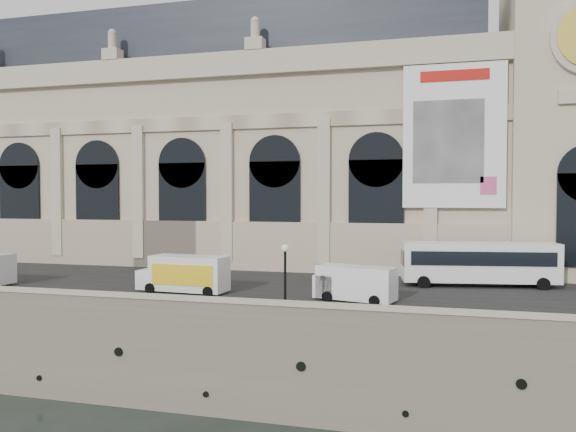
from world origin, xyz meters
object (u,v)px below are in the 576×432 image
bus_right (479,262)px  lamp_right (285,280)px  box_truck (185,274)px  van_c (352,283)px

bus_right → lamp_right: bearing=-130.5°
box_truck → lamp_right: (9.79, -5.99, 0.78)m
van_c → box_truck: (-13.16, 0.23, 0.16)m
bus_right → lamp_right: lamp_right is taller
bus_right → van_c: bus_right is taller
bus_right → van_c: size_ratio=2.11×
van_c → lamp_right: lamp_right is taller
lamp_right → bus_right: bearing=49.5°
bus_right → box_truck: bearing=-158.5°
lamp_right → box_truck: bearing=148.5°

